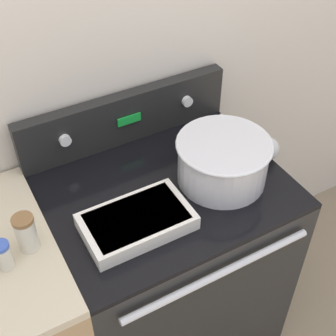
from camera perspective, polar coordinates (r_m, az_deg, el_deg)
The scene contains 8 objects.
kitchen_wall at distance 1.64m, azimuth -6.60°, elevation 13.51°, with size 8.00×0.05×2.50m.
stove_range at distance 1.92m, azimuth -0.29°, elevation -12.29°, with size 0.80×0.67×0.93m.
control_panel at distance 1.70m, azimuth -5.20°, elevation 6.18°, with size 0.80×0.07×0.19m.
mixing_bowl at distance 1.54m, azimuth 6.71°, elevation 1.10°, with size 0.31×0.31×0.16m.
casserole_dish at distance 1.42m, azimuth -3.83°, elevation -6.46°, with size 0.33×0.20×0.05m.
ladle at distance 1.69m, azimuth 11.74°, elevation 2.47°, with size 0.08×0.33×0.08m.
spice_jar_brown_cap at distance 1.39m, azimuth -16.89°, elevation -7.58°, with size 0.06×0.06×0.12m.
spice_jar_blue_cap at distance 1.37m, azimuth -19.43°, elevation -9.99°, with size 0.05×0.05×0.09m.
Camera 1 is at (-0.54, -0.66, 2.02)m, focal length 50.00 mm.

